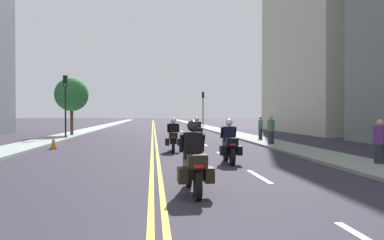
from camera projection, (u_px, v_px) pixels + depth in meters
ground_plane at (154, 128)px, 50.70m from camera, size 264.00×264.00×0.00m
sidewalk_left at (99, 128)px, 50.01m from camera, size 2.16×144.00×0.12m
sidewalk_right at (207, 127)px, 51.39m from camera, size 2.16×144.00×0.12m
centreline_yellow_inner at (153, 128)px, 50.69m from camera, size 0.12×132.00×0.01m
centreline_yellow_outer at (154, 128)px, 50.71m from camera, size 0.12×132.00×0.01m
lane_dashes_white at (190, 136)px, 32.09m from camera, size 0.14×56.40×0.01m
motorcycle_0 at (193, 164)px, 8.68m from camera, size 0.78×2.11×1.65m
motorcycle_1 at (229, 146)px, 14.13m from camera, size 0.77×2.09×1.61m
motorcycle_2 at (173, 138)px, 18.57m from camera, size 0.78×2.26×1.62m
motorcycle_3 at (197, 133)px, 23.57m from camera, size 0.78×2.20×1.60m
traffic_cone_0 at (53, 142)px, 20.03m from camera, size 0.34×0.34×0.68m
traffic_light_near at (65, 95)px, 27.83m from camera, size 0.28×0.38×4.53m
traffic_light_far at (203, 103)px, 49.75m from camera, size 0.28×0.38×4.63m
pedestrian_0 at (380, 142)px, 13.16m from camera, size 0.35×0.50×1.61m
pedestrian_1 at (260, 128)px, 26.30m from camera, size 0.36×0.50×1.63m
pedestrian_2 at (271, 130)px, 21.93m from camera, size 0.33×0.41×1.69m
street_tree_0 at (72, 95)px, 31.31m from camera, size 2.68×2.68×4.71m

